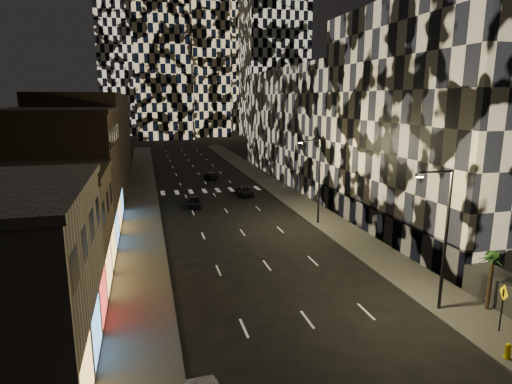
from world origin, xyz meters
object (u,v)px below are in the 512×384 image
streetlight_far (317,175)px  car_dark_midlane (195,202)px  ped_sign (503,300)px  car_dark_oncoming (210,175)px  palm_tree (493,262)px  car_dark_rightlane (245,191)px  streetlight_near (443,231)px  fire_hydrant (508,351)px

streetlight_far → car_dark_midlane: 16.59m
streetlight_far → ped_sign: 23.55m
car_dark_oncoming → palm_tree: palm_tree is taller
car_dark_midlane → car_dark_rightlane: car_dark_midlane is taller
streetlight_near → fire_hydrant: 7.33m
car_dark_oncoming → car_dark_rightlane: size_ratio=0.89×
car_dark_rightlane → streetlight_near: bearing=-78.5°
fire_hydrant → streetlight_near: bearing=91.5°
streetlight_near → car_dark_rightlane: bearing=97.0°
fire_hydrant → ped_sign: size_ratio=0.30×
streetlight_far → car_dark_oncoming: streetlight_far is taller
streetlight_far → car_dark_oncoming: 30.50m
car_dark_oncoming → car_dark_rightlane: (2.69, -13.99, 0.05)m
fire_hydrant → palm_tree: size_ratio=0.22×
car_dark_midlane → car_dark_oncoming: 19.27m
car_dark_rightlane → fire_hydrant: size_ratio=5.37×
ped_sign → palm_tree: bearing=81.9°
palm_tree → car_dark_rightlane: bearing=101.7°
car_dark_oncoming → car_dark_rightlane: car_dark_rightlane is taller
streetlight_near → palm_tree: (3.15, -0.86, -2.03)m
car_dark_oncoming → ped_sign: 53.31m
streetlight_near → palm_tree: bearing=-15.2°
streetlight_near → streetlight_far: bearing=90.0°
car_dark_midlane → ped_sign: size_ratio=1.43×
ped_sign → car_dark_rightlane: bearing=120.3°
car_dark_midlane → car_dark_oncoming: (4.81, 18.66, -0.11)m
car_dark_rightlane → fire_hydrant: (4.50, -40.83, -0.08)m
palm_tree → streetlight_near: bearing=164.8°
car_dark_oncoming → palm_tree: 51.24m
streetlight_near → streetlight_far: 20.00m
car_dark_midlane → fire_hydrant: size_ratio=4.84×
ped_sign → palm_tree: 3.01m
car_dark_oncoming → fire_hydrant: car_dark_oncoming is taller
car_dark_midlane → car_dark_oncoming: size_ratio=1.01×
streetlight_near → car_dark_rightlane: (-4.35, 35.30, -4.72)m
streetlight_far → car_dark_midlane: bearing=138.1°
streetlight_near → car_dark_oncoming: streetlight_near is taller
car_dark_rightlane → fire_hydrant: 41.08m
streetlight_near → ped_sign: (1.80, -3.26, -3.25)m
car_dark_midlane → car_dark_rightlane: 8.84m
streetlight_far → car_dark_midlane: (-11.85, 10.63, -4.66)m
palm_tree → ped_sign: bearing=-119.3°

